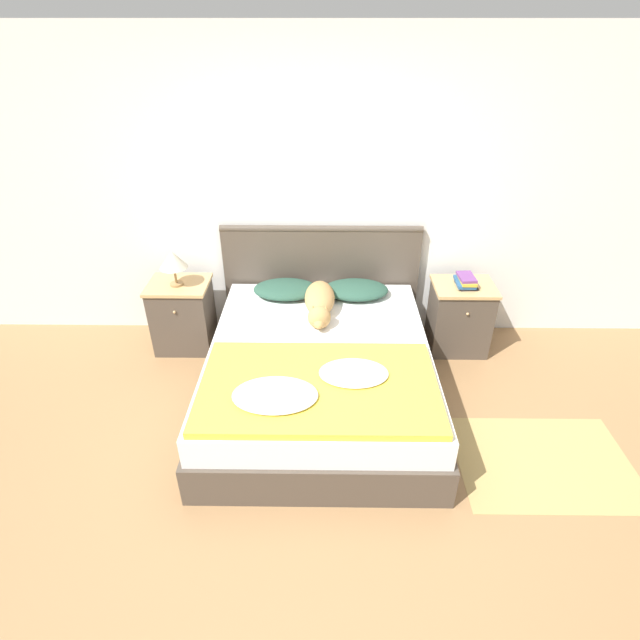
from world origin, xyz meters
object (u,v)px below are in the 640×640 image
at_px(pillow_right, 356,290).
at_px(book_stack, 466,281).
at_px(pillow_left, 286,289).
at_px(bed, 320,374).
at_px(nightstand_right, 459,317).
at_px(dog, 320,302).
at_px(nightstand_left, 183,315).
at_px(table_lamp, 173,260).

relative_size(pillow_right, book_stack, 2.36).
bearing_deg(pillow_right, pillow_left, 180.00).
xyz_separation_m(bed, nightstand_right, (1.21, 0.74, 0.07)).
bearing_deg(bed, dog, 90.67).
xyz_separation_m(nightstand_left, book_stack, (2.42, -0.01, 0.36)).
bearing_deg(bed, pillow_left, 111.30).
bearing_deg(pillow_right, table_lamp, -177.77).
distance_m(bed, table_lamp, 1.53).
distance_m(bed, pillow_right, 0.88).
xyz_separation_m(nightstand_left, table_lamp, (0.00, -0.03, 0.54)).
distance_m(book_stack, table_lamp, 2.43).
bearing_deg(table_lamp, bed, -30.37).
height_order(nightstand_left, pillow_left, nightstand_left).
distance_m(nightstand_left, book_stack, 2.45).
distance_m(pillow_left, table_lamp, 0.96).
relative_size(bed, table_lamp, 6.55).
xyz_separation_m(nightstand_right, pillow_right, (-0.91, 0.03, 0.25)).
distance_m(nightstand_left, pillow_left, 0.95).
distance_m(nightstand_right, pillow_right, 0.95).
relative_size(pillow_right, dog, 0.75).
bearing_deg(dog, nightstand_left, 168.67).
relative_size(nightstand_left, dog, 0.86).
height_order(bed, pillow_right, pillow_right).
height_order(pillow_left, book_stack, book_stack).
distance_m(nightstand_left, table_lamp, 0.54).
relative_size(pillow_right, table_lamp, 1.81).
relative_size(pillow_left, dog, 0.75).
xyz_separation_m(pillow_left, pillow_right, (0.60, 0.00, 0.00)).
relative_size(dog, table_lamp, 2.41).
bearing_deg(nightstand_left, table_lamp, -90.00).
bearing_deg(table_lamp, pillow_left, 3.70).
relative_size(nightstand_left, pillow_left, 1.14).
bearing_deg(nightstand_left, pillow_left, 2.07).
bearing_deg(pillow_right, nightstand_left, -178.75).
relative_size(pillow_left, pillow_right, 1.00).
height_order(dog, table_lamp, table_lamp).
bearing_deg(book_stack, bed, -149.08).
distance_m(bed, pillow_left, 0.88).
distance_m(bed, book_stack, 1.48).
height_order(nightstand_left, dog, dog).
xyz_separation_m(pillow_right, table_lamp, (-1.51, -0.06, 0.29)).
bearing_deg(book_stack, pillow_right, 177.36).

